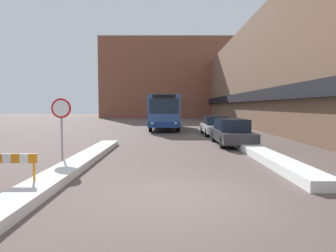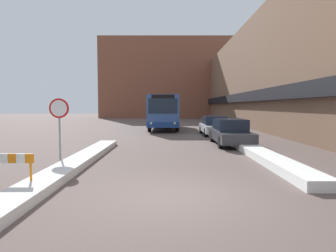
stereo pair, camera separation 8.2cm
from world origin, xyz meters
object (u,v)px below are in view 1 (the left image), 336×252
parked_car_front (230,132)px  construction_barricade (15,164)px  parked_car_middle (214,125)px  stop_sign (60,116)px  city_bus (164,111)px

parked_car_front → construction_barricade: (-7.47, -9.14, -0.06)m
parked_car_middle → construction_barricade: bearing=-116.6°
parked_car_front → stop_sign: (-7.67, -5.22, 1.06)m
city_bus → construction_barricade: (-3.60, -20.77, -1.03)m
parked_car_middle → stop_sign: stop_sign is taller
stop_sign → parked_car_front: bearing=34.2°
parked_car_front → stop_sign: stop_sign is taller
city_bus → parked_car_front: city_bus is taller
stop_sign → parked_car_middle: bearing=55.2°
parked_car_front → parked_car_middle: size_ratio=1.03×
stop_sign → construction_barricade: bearing=-87.1°
parked_car_front → parked_car_middle: bearing=90.0°
city_bus → construction_barricade: size_ratio=9.32×
city_bus → construction_barricade: bearing=-99.8°
construction_barricade → parked_car_front: bearing=50.8°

